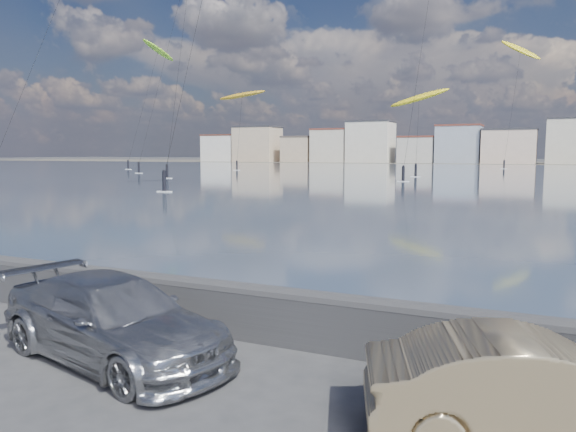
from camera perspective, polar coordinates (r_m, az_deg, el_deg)
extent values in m
plane|color=#333335|center=(9.15, -17.16, -16.16)|extent=(700.00, 700.00, 0.00)
cube|color=#36465E|center=(97.94, 21.58, 3.97)|extent=(500.00, 177.00, 0.00)
cube|color=#4C473D|center=(206.32, 23.40, 4.96)|extent=(500.00, 60.00, 0.00)
cube|color=#28282B|center=(11.03, -7.69, -9.52)|extent=(400.00, 0.35, 0.90)
cylinder|color=#28282B|center=(10.91, -7.72, -7.25)|extent=(400.00, 0.36, 0.36)
cube|color=white|center=(225.42, -6.63, 6.79)|extent=(14.00, 11.00, 10.00)
cube|color=#562D23|center=(225.51, -6.65, 8.14)|extent=(14.28, 11.22, 0.60)
cube|color=#CCB293|center=(217.74, -3.13, 7.23)|extent=(16.00, 12.00, 13.00)
cube|color=#2D2D33|center=(217.94, -3.14, 9.02)|extent=(16.32, 12.24, 0.60)
cube|color=#CCB293|center=(210.07, 1.12, 6.73)|extent=(11.00, 10.00, 9.00)
cube|color=#4C423D|center=(210.15, 1.13, 8.03)|extent=(11.22, 10.20, 0.60)
cube|color=beige|center=(205.18, 4.47, 7.06)|extent=(13.00, 11.00, 11.50)
cube|color=brown|center=(205.34, 4.49, 8.75)|extent=(13.26, 11.22, 0.60)
cube|color=silver|center=(200.59, 8.39, 7.39)|extent=(15.00, 12.00, 14.00)
cube|color=#2D2D33|center=(200.85, 8.43, 9.47)|extent=(15.30, 12.24, 0.60)
cube|color=beige|center=(196.49, 13.02, 6.51)|extent=(12.00, 10.00, 8.50)
cube|color=brown|center=(196.56, 13.06, 7.84)|extent=(12.24, 10.20, 0.60)
cube|color=#9EA8B7|center=(194.15, 16.97, 6.92)|extent=(14.00, 11.00, 12.00)
cube|color=brown|center=(194.34, 17.03, 8.77)|extent=(14.28, 11.22, 0.60)
cube|color=beige|center=(192.58, 21.56, 6.53)|extent=(16.00, 13.00, 10.50)
cube|color=#2D2D33|center=(192.71, 21.63, 8.18)|extent=(16.32, 13.26, 0.60)
cube|color=beige|center=(192.31, 26.67, 6.74)|extent=(13.00, 10.00, 13.50)
cube|color=#2D2D33|center=(192.56, 26.78, 8.84)|extent=(13.26, 10.20, 0.60)
imported|color=#A4A5AB|center=(9.99, -17.34, -10.00)|extent=(5.10, 3.03, 1.39)
imported|color=tan|center=(7.62, 23.75, -15.78)|extent=(4.25, 2.66, 1.32)
cube|color=white|center=(98.40, -14.91, 4.24)|extent=(1.40, 0.42, 0.08)
cylinder|color=black|center=(98.37, -14.92, 4.76)|extent=(0.36, 0.36, 1.70)
sphere|color=black|center=(98.35, -14.94, 5.29)|extent=(0.28, 0.28, 0.28)
cylinder|color=black|center=(103.25, -12.47, 14.96)|extent=(2.78, 11.74, 35.45)
cube|color=white|center=(77.85, -12.18, 3.78)|extent=(1.40, 0.42, 0.08)
cylinder|color=black|center=(77.82, -12.19, 4.44)|extent=(0.36, 0.36, 1.70)
sphere|color=black|center=(77.80, -12.21, 5.11)|extent=(0.28, 0.28, 0.28)
cylinder|color=black|center=(81.48, -10.82, 16.28)|extent=(0.70, 6.66, 32.51)
cube|color=white|center=(69.00, 11.61, 3.47)|extent=(1.40, 0.42, 0.08)
cylinder|color=black|center=(68.96, 11.63, 4.22)|extent=(0.36, 0.36, 1.70)
sphere|color=black|center=(68.94, 11.65, 4.97)|extent=(0.28, 0.28, 0.28)
cylinder|color=black|center=(73.70, 13.20, 14.89)|extent=(1.43, 8.45, 26.42)
ellipsoid|color=yellow|center=(138.97, 22.57, 15.31)|extent=(9.16, 3.03, 6.20)
cube|color=white|center=(129.69, 21.08, 4.51)|extent=(1.40, 0.42, 0.08)
cylinder|color=black|center=(129.67, 21.09, 4.90)|extent=(0.36, 0.36, 1.70)
sphere|color=black|center=(129.65, 21.11, 5.30)|extent=(0.28, 0.28, 0.28)
cylinder|color=black|center=(133.77, 21.85, 10.36)|extent=(1.95, 7.64, 24.75)
cylinder|color=black|center=(69.26, -24.45, 13.83)|extent=(1.85, 13.70, 23.51)
ellipsoid|color=#8CD826|center=(130.93, -13.04, 16.08)|extent=(4.34, 8.98, 4.58)
cube|color=white|center=(122.20, -15.92, 4.60)|extent=(1.40, 0.42, 0.08)
cylinder|color=black|center=(122.17, -15.94, 5.02)|extent=(0.36, 0.36, 1.70)
sphere|color=black|center=(122.16, -15.95, 5.44)|extent=(0.28, 0.28, 0.28)
cylinder|color=black|center=(125.94, -14.47, 10.82)|extent=(1.07, 9.74, 24.46)
ellipsoid|color=yellow|center=(95.58, 13.18, 11.62)|extent=(9.90, 3.12, 4.00)
cube|color=white|center=(82.78, 12.83, 3.92)|extent=(1.40, 0.42, 0.08)
cylinder|color=black|center=(82.75, 12.84, 4.54)|extent=(0.36, 0.36, 1.70)
sphere|color=black|center=(82.72, 12.86, 5.16)|extent=(0.28, 0.28, 0.28)
cylinder|color=black|center=(89.00, 13.03, 8.45)|extent=(2.39, 12.26, 11.08)
ellipsoid|color=#BF8C19|center=(120.23, -4.68, 12.14)|extent=(10.48, 5.32, 2.80)
cube|color=white|center=(111.96, -5.21, 4.67)|extent=(1.40, 0.42, 0.08)
cylinder|color=black|center=(111.94, -5.22, 5.13)|extent=(0.36, 0.36, 1.70)
sphere|color=black|center=(111.92, -5.22, 5.59)|extent=(0.28, 0.28, 0.28)
cylinder|color=black|center=(115.87, -4.94, 8.85)|extent=(2.82, 7.33, 14.16)
cube|color=white|center=(50.98, -12.44, 2.45)|extent=(1.40, 0.42, 0.08)
cylinder|color=black|center=(50.93, -12.47, 3.46)|extent=(0.36, 0.36, 1.70)
sphere|color=black|center=(50.90, -12.49, 4.47)|extent=(0.28, 0.28, 0.28)
cylinder|color=black|center=(53.56, -10.26, 14.19)|extent=(1.01, 6.16, 18.98)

